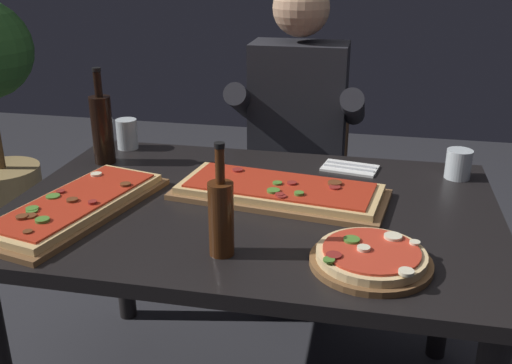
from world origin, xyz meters
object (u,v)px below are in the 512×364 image
at_px(pizza_rectangular_front, 280,191).
at_px(diner_chair, 299,180).
at_px(pizza_rectangular_left, 76,206).
at_px(pizza_round_far, 371,258).
at_px(oil_bottle_amber, 221,215).
at_px(dining_table, 253,234).
at_px(tumbler_near_camera, 127,136).
at_px(tumbler_far_side, 458,166).
at_px(wine_bottle_dark, 102,128).
at_px(seated_diner, 296,132).

distance_m(pizza_rectangular_front, diner_chair, 0.84).
height_order(pizza_rectangular_left, pizza_round_far, same).
bearing_deg(diner_chair, oil_bottle_amber, -91.68).
bearing_deg(dining_table, oil_bottle_amber, -92.06).
xyz_separation_m(dining_table, pizza_rectangular_left, (-0.47, -0.15, 0.12)).
bearing_deg(pizza_round_far, diner_chair, 105.73).
bearing_deg(tumbler_near_camera, tumbler_far_side, -3.21).
bearing_deg(wine_bottle_dark, diner_chair, 45.58).
relative_size(pizza_rectangular_left, tumbler_near_camera, 5.64).
bearing_deg(seated_diner, pizza_round_far, -72.53).
distance_m(pizza_rectangular_front, wine_bottle_dark, 0.68).
height_order(dining_table, tumbler_far_side, tumbler_far_side).
xyz_separation_m(pizza_rectangular_left, tumbler_far_side, (1.08, 0.50, 0.02)).
xyz_separation_m(pizza_rectangular_left, seated_diner, (0.50, 0.89, -0.02)).
xyz_separation_m(wine_bottle_dark, tumbler_near_camera, (0.01, 0.16, -0.08)).
relative_size(oil_bottle_amber, seated_diner, 0.21).
xyz_separation_m(tumbler_far_side, seated_diner, (-0.58, 0.39, -0.04)).
distance_m(dining_table, pizza_rectangular_left, 0.51).
distance_m(oil_bottle_amber, tumbler_near_camera, 0.90).
height_order(diner_chair, seated_diner, seated_diner).
bearing_deg(seated_diner, pizza_rectangular_front, -86.11).
bearing_deg(pizza_rectangular_left, seated_diner, 60.83).
relative_size(dining_table, pizza_round_far, 4.87).
bearing_deg(dining_table, tumbler_far_side, 29.50).
bearing_deg(oil_bottle_amber, wine_bottle_dark, 135.78).
bearing_deg(pizza_round_far, pizza_rectangular_front, 128.02).
height_order(dining_table, seated_diner, seated_diner).
bearing_deg(oil_bottle_amber, diner_chair, 88.32).
distance_m(pizza_round_far, tumbler_far_side, 0.68).
bearing_deg(dining_table, wine_bottle_dark, 156.84).
distance_m(wine_bottle_dark, diner_chair, 0.93).
bearing_deg(diner_chair, pizza_rectangular_front, -86.70).
height_order(wine_bottle_dark, tumbler_far_side, wine_bottle_dark).
bearing_deg(pizza_rectangular_left, dining_table, 18.01).
bearing_deg(tumbler_near_camera, seated_diner, 29.42).
height_order(dining_table, wine_bottle_dark, wine_bottle_dark).
bearing_deg(tumbler_near_camera, diner_chair, 37.58).
relative_size(pizza_rectangular_front, tumbler_far_side, 6.99).
bearing_deg(wine_bottle_dark, tumbler_near_camera, 84.93).
height_order(pizza_rectangular_left, tumbler_far_side, tumbler_far_side).
bearing_deg(tumbler_far_side, oil_bottle_amber, -133.64).
relative_size(pizza_rectangular_front, wine_bottle_dark, 2.01).
height_order(wine_bottle_dark, tumbler_near_camera, wine_bottle_dark).
bearing_deg(tumbler_near_camera, pizza_rectangular_left, -81.19).
relative_size(pizza_round_far, wine_bottle_dark, 0.87).
distance_m(dining_table, tumbler_far_side, 0.71).
bearing_deg(dining_table, pizza_rectangular_front, 44.19).
height_order(pizza_rectangular_front, oil_bottle_amber, oil_bottle_amber).
xyz_separation_m(wine_bottle_dark, diner_chair, (0.60, 0.61, -0.38)).
bearing_deg(seated_diner, diner_chair, 90.00).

